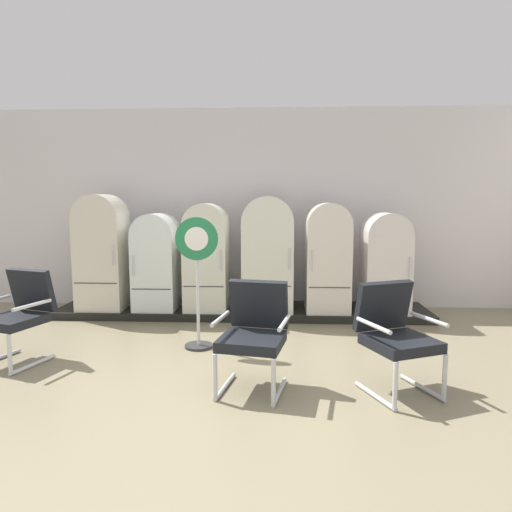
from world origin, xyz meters
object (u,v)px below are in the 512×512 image
object	(u,v)px
refrigerator_1	(157,258)
refrigerator_4	(328,254)
refrigerator_2	(207,253)
armchair_left	(19,311)
refrigerator_3	(268,250)
refrigerator_0	(102,248)
armchair_right	(395,331)
sign_stand	(198,283)
armchair_center	(254,329)
refrigerator_5	(385,259)

from	to	relation	value
refrigerator_1	refrigerator_4	bearing A→B (deg)	-0.73
refrigerator_2	refrigerator_1	bearing A→B (deg)	177.79
refrigerator_1	refrigerator_4	world-z (taller)	refrigerator_4
refrigerator_2	armchair_left	bearing A→B (deg)	-130.90
refrigerator_1	refrigerator_2	bearing A→B (deg)	-2.21
refrigerator_3	refrigerator_0	bearing A→B (deg)	-179.17
armchair_right	sign_stand	size ratio (longest dim) A/B	0.64
refrigerator_4	armchair_left	xyz separation A→B (m)	(-3.37, -1.91, -0.38)
refrigerator_0	refrigerator_1	size ratio (longest dim) A/B	1.20
refrigerator_1	sign_stand	bearing A→B (deg)	-59.63
armchair_right	armchair_left	bearing A→B (deg)	171.44
refrigerator_4	refrigerator_3	bearing A→B (deg)	178.50
refrigerator_4	armchair_center	size ratio (longest dim) A/B	1.60
refrigerator_4	sign_stand	xyz separation A→B (m)	(-1.60, -1.41, -0.17)
refrigerator_3	refrigerator_5	distance (m)	1.65
refrigerator_3	armchair_left	bearing A→B (deg)	-142.60
armchair_center	refrigerator_1	bearing A→B (deg)	121.49
refrigerator_1	refrigerator_4	distance (m)	2.44
armchair_right	sign_stand	bearing A→B (deg)	151.06
refrigerator_3	sign_stand	bearing A→B (deg)	-117.88
refrigerator_0	refrigerator_5	distance (m)	4.03
refrigerator_2	refrigerator_5	world-z (taller)	refrigerator_2
refrigerator_4	sign_stand	size ratio (longest dim) A/B	1.03
armchair_center	sign_stand	distance (m)	1.29
refrigerator_3	armchair_left	world-z (taller)	refrigerator_3
refrigerator_2	armchair_left	size ratio (longest dim) A/B	1.59
armchair_left	refrigerator_4	bearing A→B (deg)	29.57
refrigerator_4	refrigerator_1	bearing A→B (deg)	179.27
refrigerator_2	refrigerator_3	world-z (taller)	refrigerator_3
refrigerator_3	refrigerator_1	bearing A→B (deg)	179.68
refrigerator_3	armchair_center	size ratio (longest dim) A/B	1.70
refrigerator_1	refrigerator_2	xyz separation A→B (m)	(0.73, -0.03, 0.08)
refrigerator_0	refrigerator_3	world-z (taller)	refrigerator_0
refrigerator_0	refrigerator_2	xyz separation A→B (m)	(1.50, 0.02, -0.07)
armchair_center	refrigerator_3	bearing A→B (deg)	88.54
refrigerator_2	armchair_right	distance (m)	3.23
refrigerator_2	armchair_center	size ratio (longest dim) A/B	1.59
refrigerator_2	refrigerator_4	distance (m)	1.71
refrigerator_0	armchair_right	bearing A→B (deg)	-34.74
refrigerator_2	sign_stand	world-z (taller)	refrigerator_2
refrigerator_5	sign_stand	bearing A→B (deg)	-149.13
refrigerator_1	armchair_center	size ratio (longest dim) A/B	1.44
armchair_center	armchair_right	bearing A→B (deg)	0.23
refrigerator_4	armchair_right	world-z (taller)	refrigerator_4
refrigerator_2	armchair_left	xyz separation A→B (m)	(-1.66, -1.92, -0.38)
refrigerator_4	armchair_right	xyz separation A→B (m)	(0.33, -2.47, -0.38)
refrigerator_1	armchair_right	distance (m)	3.74
refrigerator_1	armchair_right	size ratio (longest dim) A/B	1.44
refrigerator_0	refrigerator_5	world-z (taller)	refrigerator_0
refrigerator_1	armchair_right	bearing A→B (deg)	-42.13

